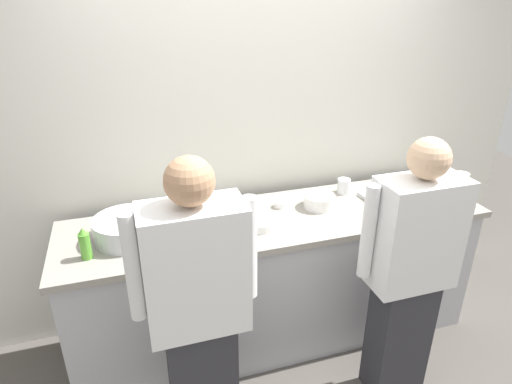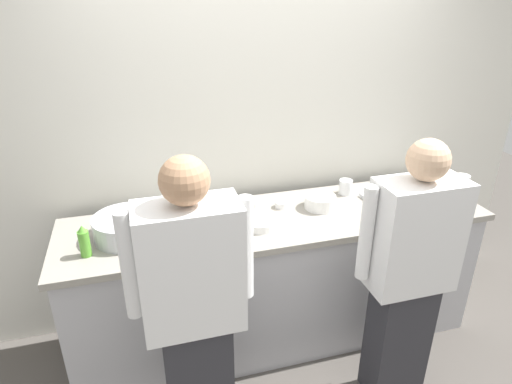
{
  "view_description": "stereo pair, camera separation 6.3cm",
  "coord_description": "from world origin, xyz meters",
  "px_view_note": "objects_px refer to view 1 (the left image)",
  "views": [
    {
      "loc": [
        -0.85,
        -1.89,
        2.2
      ],
      "look_at": [
        -0.13,
        0.4,
        1.1
      ],
      "focal_mm": 30.8,
      "sensor_mm": 36.0,
      "label": 1
    },
    {
      "loc": [
        -0.79,
        -1.91,
        2.2
      ],
      "look_at": [
        -0.13,
        0.4,
        1.1
      ],
      "focal_mm": 30.8,
      "sensor_mm": 36.0,
      "label": 2
    }
  ],
  "objects_px": {
    "plate_stack_front": "(260,222)",
    "sheet_tray": "(398,200)",
    "chef_near_left": "(198,311)",
    "chef_center": "(409,271)",
    "deli_cup": "(344,186)",
    "ramekin_yellow_sauce": "(252,204)",
    "plate_stack_rear": "(319,201)",
    "squeeze_bottle_primary": "(85,244)",
    "ramekin_red_sauce": "(281,204)",
    "mixing_bowl_steel": "(128,228)"
  },
  "relations": [
    {
      "from": "chef_center",
      "to": "plate_stack_rear",
      "type": "height_order",
      "value": "chef_center"
    },
    {
      "from": "ramekin_red_sauce",
      "to": "ramekin_yellow_sauce",
      "type": "bearing_deg",
      "value": 160.75
    },
    {
      "from": "plate_stack_front",
      "to": "sheet_tray",
      "type": "distance_m",
      "value": 0.98
    },
    {
      "from": "plate_stack_rear",
      "to": "ramekin_red_sauce",
      "type": "height_order",
      "value": "plate_stack_rear"
    },
    {
      "from": "plate_stack_front",
      "to": "squeeze_bottle_primary",
      "type": "bearing_deg",
      "value": -176.09
    },
    {
      "from": "squeeze_bottle_primary",
      "to": "ramekin_yellow_sauce",
      "type": "height_order",
      "value": "squeeze_bottle_primary"
    },
    {
      "from": "chef_near_left",
      "to": "ramekin_red_sauce",
      "type": "xyz_separation_m",
      "value": [
        0.69,
        0.76,
        0.09
      ]
    },
    {
      "from": "chef_center",
      "to": "mixing_bowl_steel",
      "type": "relative_size",
      "value": 4.11
    },
    {
      "from": "plate_stack_front",
      "to": "deli_cup",
      "type": "relative_size",
      "value": 2.33
    },
    {
      "from": "plate_stack_rear",
      "to": "sheet_tray",
      "type": "height_order",
      "value": "plate_stack_rear"
    },
    {
      "from": "sheet_tray",
      "to": "ramekin_red_sauce",
      "type": "xyz_separation_m",
      "value": [
        -0.78,
        0.16,
        0.01
      ]
    },
    {
      "from": "chef_near_left",
      "to": "mixing_bowl_steel",
      "type": "bearing_deg",
      "value": 112.59
    },
    {
      "from": "sheet_tray",
      "to": "squeeze_bottle_primary",
      "type": "distance_m",
      "value": 1.95
    },
    {
      "from": "squeeze_bottle_primary",
      "to": "ramekin_yellow_sauce",
      "type": "xyz_separation_m",
      "value": [
        1.0,
        0.32,
        -0.06
      ]
    },
    {
      "from": "chef_near_left",
      "to": "plate_stack_rear",
      "type": "height_order",
      "value": "chef_near_left"
    },
    {
      "from": "chef_near_left",
      "to": "squeeze_bottle_primary",
      "type": "distance_m",
      "value": 0.72
    },
    {
      "from": "chef_near_left",
      "to": "plate_stack_front",
      "type": "bearing_deg",
      "value": 49.61
    },
    {
      "from": "chef_center",
      "to": "plate_stack_rear",
      "type": "distance_m",
      "value": 0.73
    },
    {
      "from": "ramekin_red_sauce",
      "to": "squeeze_bottle_primary",
      "type": "bearing_deg",
      "value": -167.68
    },
    {
      "from": "chef_near_left",
      "to": "plate_stack_rear",
      "type": "xyz_separation_m",
      "value": [
        0.92,
        0.69,
        0.11
      ]
    },
    {
      "from": "plate_stack_rear",
      "to": "plate_stack_front",
      "type": "bearing_deg",
      "value": -165.1
    },
    {
      "from": "chef_near_left",
      "to": "plate_stack_rear",
      "type": "bearing_deg",
      "value": 36.61
    },
    {
      "from": "chef_center",
      "to": "deli_cup",
      "type": "xyz_separation_m",
      "value": [
        0.04,
        0.84,
        0.14
      ]
    },
    {
      "from": "sheet_tray",
      "to": "deli_cup",
      "type": "distance_m",
      "value": 0.37
    },
    {
      "from": "plate_stack_front",
      "to": "sheet_tray",
      "type": "height_order",
      "value": "plate_stack_front"
    },
    {
      "from": "mixing_bowl_steel",
      "to": "chef_center",
      "type": "bearing_deg",
      "value": -24.55
    },
    {
      "from": "plate_stack_front",
      "to": "ramekin_red_sauce",
      "type": "distance_m",
      "value": 0.28
    },
    {
      "from": "plate_stack_rear",
      "to": "mixing_bowl_steel",
      "type": "height_order",
      "value": "mixing_bowl_steel"
    },
    {
      "from": "chef_near_left",
      "to": "chef_center",
      "type": "height_order",
      "value": "chef_near_left"
    },
    {
      "from": "chef_center",
      "to": "ramekin_red_sauce",
      "type": "height_order",
      "value": "chef_center"
    },
    {
      "from": "plate_stack_front",
      "to": "chef_center",
      "type": "bearing_deg",
      "value": -40.78
    },
    {
      "from": "ramekin_red_sauce",
      "to": "deli_cup",
      "type": "xyz_separation_m",
      "value": [
        0.49,
        0.08,
        0.03
      ]
    },
    {
      "from": "chef_center",
      "to": "squeeze_bottle_primary",
      "type": "bearing_deg",
      "value": 162.94
    },
    {
      "from": "chef_near_left",
      "to": "sheet_tray",
      "type": "relative_size",
      "value": 3.95
    },
    {
      "from": "chef_center",
      "to": "ramekin_yellow_sauce",
      "type": "height_order",
      "value": "chef_center"
    },
    {
      "from": "chef_near_left",
      "to": "mixing_bowl_steel",
      "type": "distance_m",
      "value": 0.71
    },
    {
      "from": "deli_cup",
      "to": "sheet_tray",
      "type": "bearing_deg",
      "value": -40.03
    },
    {
      "from": "sheet_tray",
      "to": "ramekin_yellow_sauce",
      "type": "xyz_separation_m",
      "value": [
        -0.95,
        0.22,
        0.01
      ]
    },
    {
      "from": "plate_stack_front",
      "to": "sheet_tray",
      "type": "relative_size",
      "value": 0.58
    },
    {
      "from": "deli_cup",
      "to": "squeeze_bottle_primary",
      "type": "bearing_deg",
      "value": -168.66
    },
    {
      "from": "plate_stack_front",
      "to": "mixing_bowl_steel",
      "type": "bearing_deg",
      "value": 174.11
    },
    {
      "from": "chef_near_left",
      "to": "sheet_tray",
      "type": "xyz_separation_m",
      "value": [
        1.46,
        0.6,
        0.08
      ]
    },
    {
      "from": "plate_stack_rear",
      "to": "ramekin_red_sauce",
      "type": "distance_m",
      "value": 0.25
    },
    {
      "from": "plate_stack_front",
      "to": "ramekin_yellow_sauce",
      "type": "height_order",
      "value": "plate_stack_front"
    },
    {
      "from": "mixing_bowl_steel",
      "to": "squeeze_bottle_primary",
      "type": "relative_size",
      "value": 2.13
    },
    {
      "from": "chef_near_left",
      "to": "squeeze_bottle_primary",
      "type": "xyz_separation_m",
      "value": [
        -0.49,
        0.5,
        0.16
      ]
    },
    {
      "from": "plate_stack_rear",
      "to": "chef_center",
      "type": "bearing_deg",
      "value": -72.32
    },
    {
      "from": "mixing_bowl_steel",
      "to": "deli_cup",
      "type": "distance_m",
      "value": 1.46
    },
    {
      "from": "chef_center",
      "to": "ramekin_yellow_sauce",
      "type": "relative_size",
      "value": 15.53
    },
    {
      "from": "plate_stack_rear",
      "to": "ramekin_red_sauce",
      "type": "xyz_separation_m",
      "value": [
        -0.24,
        0.07,
        -0.02
      ]
    }
  ]
}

